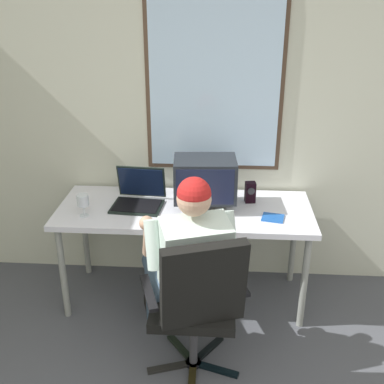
{
  "coord_description": "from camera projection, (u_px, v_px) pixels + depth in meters",
  "views": [
    {
      "loc": [
        0.11,
        -0.87,
        2.18
      ],
      "look_at": [
        -0.06,
        1.75,
        1.02
      ],
      "focal_mm": 44.34,
      "sensor_mm": 36.0,
      "label": 1
    }
  ],
  "objects": [
    {
      "name": "person_seated",
      "position": [
        188.0,
        260.0,
        2.85
      ],
      "size": [
        0.67,
        0.89,
        1.24
      ],
      "color": "#3E536A",
      "rests_on": "ground"
    },
    {
      "name": "cd_case",
      "position": [
        273.0,
        218.0,
        3.15
      ],
      "size": [
        0.16,
        0.15,
        0.01
      ],
      "color": "#1C56B3",
      "rests_on": "desk"
    },
    {
      "name": "laptop",
      "position": [
        139.0,
        195.0,
        3.34
      ],
      "size": [
        0.37,
        0.33,
        0.25
      ],
      "color": "black",
      "rests_on": "desk"
    },
    {
      "name": "desk_speaker",
      "position": [
        250.0,
        192.0,
        3.36
      ],
      "size": [
        0.08,
        0.08,
        0.15
      ],
      "color": "black",
      "rests_on": "desk"
    },
    {
      "name": "desk",
      "position": [
        185.0,
        215.0,
        3.33
      ],
      "size": [
        1.77,
        0.68,
        0.75
      ],
      "color": "gray",
      "rests_on": "ground"
    },
    {
      "name": "crt_monitor",
      "position": [
        205.0,
        180.0,
        3.22
      ],
      "size": [
        0.44,
        0.33,
        0.36
      ],
      "color": "beige",
      "rests_on": "desk"
    },
    {
      "name": "office_chair",
      "position": [
        198.0,
        299.0,
        2.64
      ],
      "size": [
        0.65,
        0.58,
        0.98
      ],
      "color": "black",
      "rests_on": "ground"
    },
    {
      "name": "wall_rear",
      "position": [
        208.0,
        107.0,
        3.41
      ],
      "size": [
        4.86,
        0.08,
        2.71
      ],
      "color": "beige",
      "rests_on": "ground"
    },
    {
      "name": "wine_glass",
      "position": [
        83.0,
        201.0,
        3.14
      ],
      "size": [
        0.08,
        0.08,
        0.15
      ],
      "color": "silver",
      "rests_on": "desk"
    }
  ]
}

